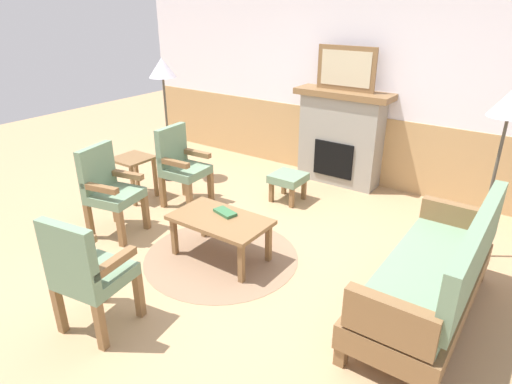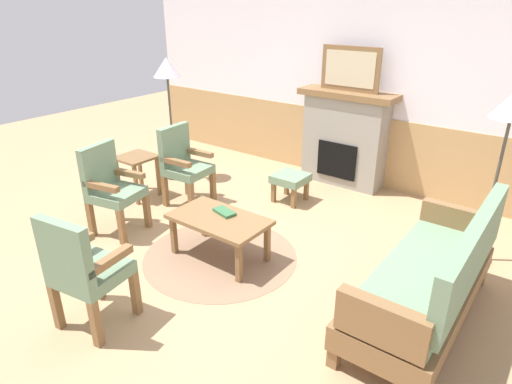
{
  "view_description": "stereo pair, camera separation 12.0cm",
  "coord_description": "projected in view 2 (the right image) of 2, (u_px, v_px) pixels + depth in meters",
  "views": [
    {
      "loc": [
        2.4,
        -3.05,
        2.38
      ],
      "look_at": [
        0.0,
        0.35,
        0.55
      ],
      "focal_mm": 30.95,
      "sensor_mm": 36.0,
      "label": 1
    },
    {
      "loc": [
        2.5,
        -2.98,
        2.38
      ],
      "look_at": [
        0.0,
        0.35,
        0.55
      ],
      "focal_mm": 30.95,
      "sensor_mm": 36.0,
      "label": 2
    }
  ],
  "objects": [
    {
      "name": "ground_plane",
      "position": [
        236.0,
        252.0,
        4.51
      ],
      "size": [
        14.0,
        14.0,
        0.0
      ],
      "primitive_type": "plane",
      "color": "tan"
    },
    {
      "name": "wall_back",
      "position": [
        357.0,
        86.0,
        5.89
      ],
      "size": [
        7.2,
        0.14,
        2.7
      ],
      "color": "white",
      "rests_on": "ground_plane"
    },
    {
      "name": "fireplace",
      "position": [
        344.0,
        138.0,
        5.97
      ],
      "size": [
        1.3,
        0.44,
        1.28
      ],
      "color": "gray",
      "rests_on": "ground_plane"
    },
    {
      "name": "framed_picture",
      "position": [
        350.0,
        69.0,
        5.6
      ],
      "size": [
        0.8,
        0.04,
        0.56
      ],
      "color": "brown",
      "rests_on": "fireplace"
    },
    {
      "name": "couch",
      "position": [
        429.0,
        280.0,
        3.39
      ],
      "size": [
        0.7,
        1.8,
        0.98
      ],
      "color": "brown",
      "rests_on": "ground_plane"
    },
    {
      "name": "coffee_table",
      "position": [
        219.0,
        222.0,
        4.28
      ],
      "size": [
        0.96,
        0.56,
        0.44
      ],
      "color": "brown",
      "rests_on": "ground_plane"
    },
    {
      "name": "round_rug",
      "position": [
        220.0,
        256.0,
        4.44
      ],
      "size": [
        1.54,
        1.54,
        0.01
      ],
      "primitive_type": "cylinder",
      "color": "#896B51",
      "rests_on": "ground_plane"
    },
    {
      "name": "book_on_table",
      "position": [
        224.0,
        212.0,
        4.34
      ],
      "size": [
        0.26,
        0.18,
        0.03
      ],
      "primitive_type": "cube",
      "rotation": [
        0.0,
        0.0,
        -0.25
      ],
      "color": "#33663D",
      "rests_on": "coffee_table"
    },
    {
      "name": "footstool",
      "position": [
        290.0,
        180.0,
        5.55
      ],
      "size": [
        0.4,
        0.4,
        0.36
      ],
      "color": "brown",
      "rests_on": "ground_plane"
    },
    {
      "name": "armchair_near_fireplace",
      "position": [
        183.0,
        162.0,
        5.41
      ],
      "size": [
        0.51,
        0.51,
        0.98
      ],
      "color": "brown",
      "rests_on": "ground_plane"
    },
    {
      "name": "armchair_by_window_left",
      "position": [
        110.0,
        185.0,
        4.74
      ],
      "size": [
        0.57,
        0.57,
        0.98
      ],
      "color": "brown",
      "rests_on": "ground_plane"
    },
    {
      "name": "armchair_front_left",
      "position": [
        83.0,
        268.0,
        3.29
      ],
      "size": [
        0.55,
        0.55,
        0.98
      ],
      "color": "brown",
      "rests_on": "ground_plane"
    },
    {
      "name": "side_table",
      "position": [
        137.0,
        165.0,
        5.63
      ],
      "size": [
        0.44,
        0.44,
        0.55
      ],
      "color": "brown",
      "rests_on": "ground_plane"
    },
    {
      "name": "floor_lamp_by_couch",
      "position": [
        511.0,
        116.0,
        3.81
      ],
      "size": [
        0.36,
        0.36,
        1.68
      ],
      "color": "#332D28",
      "rests_on": "ground_plane"
    },
    {
      "name": "floor_lamp_by_chairs",
      "position": [
        167.0,
        75.0,
        5.82
      ],
      "size": [
        0.36,
        0.36,
        1.68
      ],
      "color": "#332D28",
      "rests_on": "ground_plane"
    }
  ]
}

